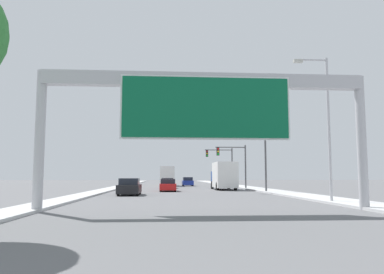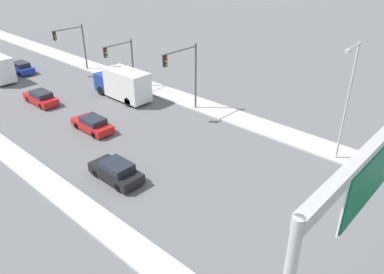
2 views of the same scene
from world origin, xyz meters
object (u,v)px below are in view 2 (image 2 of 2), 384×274
car_far_center (41,98)px  traffic_light_far_intersection (74,41)px  sign_gantry (374,166)px  traffic_light_near_intersection (186,69)px  car_far_right (93,124)px  car_near_right (21,68)px  street_lamp_right (347,97)px  traffic_light_mid_block (123,57)px  car_far_left (116,171)px  truck_box_primary (123,84)px

car_far_center → traffic_light_far_intersection: 11.60m
sign_gantry → traffic_light_near_intersection: 21.36m
car_far_right → car_far_center: car_far_center is taller
car_far_center → car_near_right: 12.49m
car_far_center → street_lamp_right: size_ratio=0.49×
car_far_center → traffic_light_mid_block: traffic_light_mid_block is taller
car_far_left → car_far_center: size_ratio=0.95×
car_far_center → car_far_right: bearing=-90.0°
street_lamp_right → car_near_right: bearing=99.2°
car_far_right → street_lamp_right: size_ratio=0.47×
street_lamp_right → traffic_light_far_intersection: bearing=92.1°
traffic_light_far_intersection → traffic_light_mid_block: bearing=-89.5°
traffic_light_mid_block → traffic_light_far_intersection: traffic_light_far_intersection is taller
car_far_left → car_far_center: bearing=78.9°
car_far_right → traffic_light_far_intersection: bearing=61.6°
truck_box_primary → traffic_light_far_intersection: 12.55m
car_far_center → street_lamp_right: bearing=-70.5°
car_near_right → sign_gantry: bearing=-92.2°
car_far_left → traffic_light_mid_block: (12.43, 14.48, 3.18)m
traffic_light_near_intersection → street_lamp_right: bearing=-85.4°
car_far_right → street_lamp_right: 22.01m
truck_box_primary → traffic_light_mid_block: (1.93, 2.18, 2.18)m
car_near_right → traffic_light_far_intersection: 8.27m
sign_gantry → street_lamp_right: size_ratio=1.77×
car_far_right → car_near_right: car_near_right is taller
car_near_right → traffic_light_mid_block: size_ratio=0.78×
car_near_right → truck_box_primary: truck_box_primary is taller
car_near_right → truck_box_primary: bearing=-78.7°
sign_gantry → car_far_left: (-5.25, 15.64, -4.72)m
car_far_left → truck_box_primary: (10.50, 12.30, 1.00)m
traffic_light_far_intersection → street_lamp_right: size_ratio=0.64×
car_far_center → car_far_left: bearing=-101.1°
sign_gantry → car_far_right: 24.33m
car_far_left → car_far_right: 8.87m
car_far_right → car_near_right: 21.93m
sign_gantry → traffic_light_far_intersection: size_ratio=2.77×
car_far_center → traffic_light_mid_block: 10.06m
sign_gantry → car_far_center: 33.83m
car_far_center → traffic_light_far_intersection: traffic_light_far_intersection is taller
truck_box_primary → street_lamp_right: (3.10, -23.10, 3.81)m
traffic_light_far_intersection → traffic_light_near_intersection: bearing=-89.9°
sign_gantry → traffic_light_near_intersection: size_ratio=2.43×
truck_box_primary → traffic_light_mid_block: bearing=48.5°
car_far_left → traffic_light_mid_block: 19.35m
sign_gantry → car_near_right: sign_gantry is taller
car_far_right → car_near_right: (3.50, 21.65, 0.04)m
traffic_light_near_intersection → traffic_light_mid_block: size_ratio=1.20×
car_far_center → car_near_right: size_ratio=1.04×
sign_gantry → car_far_center: (-1.75, 33.45, -4.76)m
car_far_left → street_lamp_right: 18.02m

